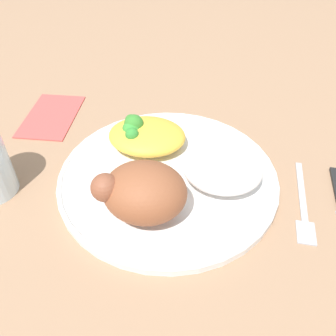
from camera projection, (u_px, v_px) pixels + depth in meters
The scene contains 7 objects.
ground_plane at pixel (168, 181), 0.50m from camera, with size 2.00×2.00×0.00m, color #9C7557.
plate at pixel (168, 177), 0.49m from camera, with size 0.30×0.30×0.01m.
roasted_chicken at pixel (142, 192), 0.42m from camera, with size 0.11×0.09×0.07m.
rice_pile at pixel (222, 168), 0.47m from camera, with size 0.10×0.09×0.04m, color white.
mac_cheese_with_broccoli at pixel (144, 134), 0.53m from camera, with size 0.11×0.09×0.04m.
fork at pixel (303, 204), 0.46m from camera, with size 0.02×0.14×0.01m.
napkin at pixel (51, 116), 0.61m from camera, with size 0.08×0.13×0.00m, color #DB4C47.
Camera 1 is at (-0.06, 0.35, 0.35)m, focal length 39.02 mm.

